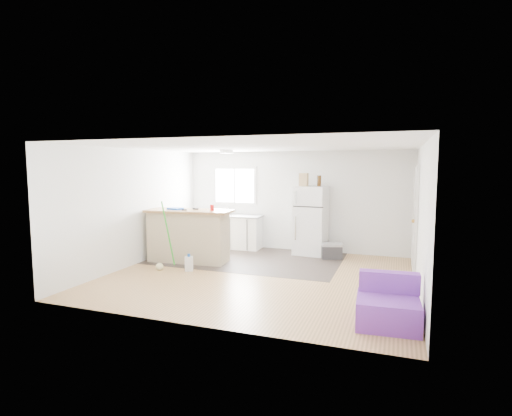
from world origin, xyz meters
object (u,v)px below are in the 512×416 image
at_px(purple_seat, 388,307).
at_px(bottle_left, 320,181).
at_px(bottle_right, 319,181).
at_px(mop, 162,258).
at_px(kitchen_cabinets, 226,231).
at_px(refrigerator, 311,220).
at_px(cleaner_jug, 189,264).
at_px(red_cup, 212,208).
at_px(peninsula, 189,235).
at_px(blue_tray, 175,209).
at_px(cooler, 332,251).
at_px(cardboard_box, 304,180).

distance_m(purple_seat, bottle_left, 4.29).
bearing_deg(bottle_right, mop, -137.73).
bearing_deg(kitchen_cabinets, refrigerator, -2.65).
bearing_deg(cleaner_jug, bottle_left, 21.73).
distance_m(cleaner_jug, red_cup, 1.29).
xyz_separation_m(peninsula, bottle_right, (2.48, 1.60, 1.14)).
distance_m(peninsula, bottle_right, 3.16).
xyz_separation_m(kitchen_cabinets, purple_seat, (3.99, -3.82, -0.19)).
distance_m(red_cup, bottle_right, 2.54).
distance_m(refrigerator, red_cup, 2.38).
height_order(kitchen_cabinets, blue_tray, blue_tray).
distance_m(cleaner_jug, mop, 0.56).
bearing_deg(refrigerator, cleaner_jug, -124.92).
xyz_separation_m(cooler, mop, (-3.01, -2.10, 0.05)).
bearing_deg(blue_tray, mop, -79.95).
xyz_separation_m(kitchen_cabinets, bottle_left, (2.38, -0.13, 1.29)).
bearing_deg(purple_seat, blue_tray, 150.89).
bearing_deg(cooler, bottle_right, 123.68).
distance_m(kitchen_cabinets, bottle_left, 2.71).
relative_size(refrigerator, red_cup, 13.21).
bearing_deg(refrigerator, bottle_left, -15.64).
bearing_deg(blue_tray, cooler, 23.04).
height_order(cooler, purple_seat, purple_seat).
relative_size(mop, bottle_right, 5.54).
distance_m(refrigerator, mop, 3.49).
height_order(purple_seat, blue_tray, blue_tray).
relative_size(purple_seat, cardboard_box, 2.72).
bearing_deg(bottle_left, refrigerator, 159.37).
bearing_deg(bottle_left, cardboard_box, 177.57).
relative_size(kitchen_cabinets, peninsula, 0.99).
bearing_deg(refrigerator, cooler, -23.70).
bearing_deg(cooler, refrigerator, 133.56).
bearing_deg(bottle_left, cooler, -33.09).
distance_m(kitchen_cabinets, mop, 2.48).
relative_size(kitchen_cabinets, blue_tray, 6.22).
relative_size(peninsula, bottle_left, 7.51).
bearing_deg(red_cup, peninsula, -173.90).
distance_m(cooler, cleaner_jug, 3.17).
height_order(cleaner_jug, blue_tray, blue_tray).
relative_size(red_cup, bottle_right, 0.48).
xyz_separation_m(kitchen_cabinets, cleaner_jug, (0.26, -2.35, -0.27)).
height_order(kitchen_cabinets, bottle_right, bottle_right).
relative_size(cleaner_jug, mop, 0.25).
xyz_separation_m(peninsula, purple_seat, (4.13, -2.17, -0.33)).
height_order(red_cup, bottle_left, bottle_left).
bearing_deg(bottle_left, peninsula, -148.88).
xyz_separation_m(purple_seat, cleaner_jug, (-3.74, 1.47, -0.08)).
height_order(kitchen_cabinets, cleaner_jug, kitchen_cabinets).
xyz_separation_m(cleaner_jug, red_cup, (0.14, 0.76, 1.03)).
distance_m(kitchen_cabinets, red_cup, 1.81).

